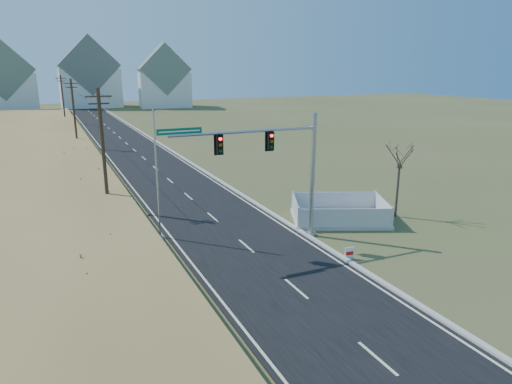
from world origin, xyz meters
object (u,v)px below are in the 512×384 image
traffic_signal_mast (285,166)px  flagpole (158,188)px  fence_enclosure (339,216)px  bare_tree (400,154)px  open_sign (349,253)px

traffic_signal_mast → flagpole: (-6.91, 3.54, -1.45)m
fence_enclosure → flagpole: (-12.22, 1.80, 2.99)m
bare_tree → open_sign: bearing=-147.3°
fence_enclosure → open_sign: size_ratio=11.20×
traffic_signal_mast → fence_enclosure: traffic_signal_mast is taller
traffic_signal_mast → fence_enclosure: (5.31, 1.74, -4.43)m
traffic_signal_mast → bare_tree: (9.45, 0.69, -0.17)m
traffic_signal_mast → flagpole: bearing=154.2°
open_sign → fence_enclosure: bearing=67.1°
traffic_signal_mast → open_sign: size_ratio=14.23×
traffic_signal_mast → fence_enclosure: size_ratio=1.27×
bare_tree → fence_enclosure: bearing=165.9°
flagpole → open_sign: bearing=-41.1°
traffic_signal_mast → open_sign: bearing=-64.1°
open_sign → bare_tree: (7.55, 4.85, 4.19)m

